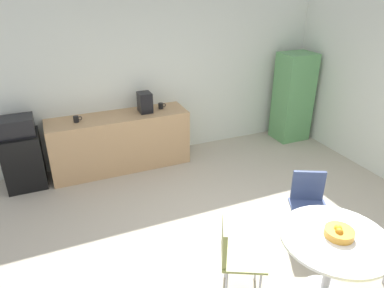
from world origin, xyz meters
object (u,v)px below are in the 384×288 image
Objects in this scene: mug_white at (76,119)px; coffee_maker at (145,102)px; chair_olive at (234,250)px; fruit_bowl at (339,233)px; microwave at (16,126)px; mug_green at (161,106)px; mini_fridge at (24,160)px; chair_navy at (308,198)px; round_table at (333,250)px; locker_cabinet at (293,97)px.

coffee_maker reaches higher than mug_white.
chair_olive is 3.02m from coffee_maker.
fruit_bowl is 3.50m from coffee_maker.
mug_white is at bearing -1.65° from microwave.
chair_olive is 3.07m from mug_green.
mug_white is (0.82, -0.02, 0.54)m from mini_fridge.
mug_white is (-2.28, 2.54, 0.43)m from chair_navy.
microwave is 1.50× the size of coffee_maker.
mug_green is (-0.53, 3.43, 0.38)m from round_table.
mug_white is (-1.05, 2.95, 0.43)m from chair_olive.
mug_white is (-1.90, 3.36, 0.19)m from fruit_bowl.
round_table is at bearing -60.91° from mug_white.
round_table is (2.69, -3.39, -0.38)m from microwave.
chair_navy is (-1.62, -2.46, -0.30)m from locker_cabinet.
mini_fridge is 1.72× the size of microwave.
mug_white is at bearing 109.55° from chair_olive.
mini_fridge is at bearing -178.71° from mug_green.
fruit_bowl is at bearing 5.23° from round_table.
chair_navy is 6.43× the size of mug_green.
mug_white reaches higher than mini_fridge.
coffee_maker reaches higher than mini_fridge.
chair_navy and chair_olive have the same top height.
coffee_maker reaches higher than microwave.
coffee_maker is (1.89, 0.00, 0.65)m from mini_fridge.
chair_navy is at bearing 18.63° from chair_olive.
mini_fridge is at bearing 140.42° from chair_navy.
coffee_maker reaches higher than fruit_bowl.
coffee_maker is (0.02, 2.97, 0.54)m from chair_olive.
chair_navy reaches higher than mini_fridge.
chair_olive is (-2.85, -2.87, -0.30)m from locker_cabinet.
fruit_bowl is at bearing -121.23° from locker_cabinet.
microwave is at bearing 178.35° from mug_white.
chair_olive is (-0.82, 0.41, -0.05)m from round_table.
chair_olive is at bearing -161.37° from chair_navy.
locker_cabinet is 2.96m from chair_navy.
mug_green reaches higher than mini_fridge.
locker_cabinet is 5.12× the size of coffee_maker.
chair_navy is at bearing 63.84° from round_table.
fruit_bowl is at bearing -25.52° from chair_olive.
coffee_maker is at bearing 177.97° from locker_cabinet.
fruit_bowl is at bearing -80.77° from mug_green.
coffee_maker reaches higher than round_table.
chair_navy is at bearing -48.10° from mug_white.
mini_fridge is 4.73m from locker_cabinet.
fruit_bowl is (-0.37, -0.82, 0.24)m from chair_navy.
chair_olive is 3.11× the size of fruit_bowl.
mini_fridge is at bearing 128.85° from fruit_bowl.
microwave is 3.54m from chair_olive.
mini_fridge is 0.54m from microwave.
round_table is 3.51m from coffee_maker.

